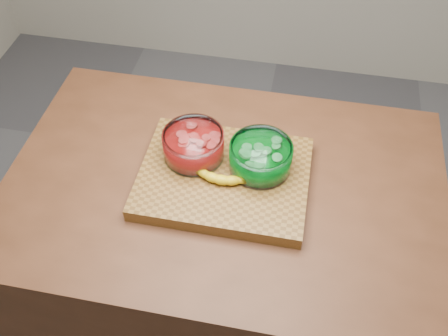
# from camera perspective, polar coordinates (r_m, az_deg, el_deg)

# --- Properties ---
(ground) EXTENTS (3.50, 3.50, 0.00)m
(ground) POSITION_cam_1_polar(r_m,az_deg,el_deg) (2.13, 0.00, -17.20)
(ground) COLOR #5A5A5E
(ground) RESTS_ON ground
(counter) EXTENTS (1.20, 0.80, 0.90)m
(counter) POSITION_cam_1_polar(r_m,az_deg,el_deg) (1.73, 0.00, -11.16)
(counter) COLOR #4D2A17
(counter) RESTS_ON ground
(cutting_board) EXTENTS (0.45, 0.35, 0.04)m
(cutting_board) POSITION_cam_1_polar(r_m,az_deg,el_deg) (1.35, 0.00, -1.12)
(cutting_board) COLOR brown
(cutting_board) RESTS_ON counter
(bowl_red) EXTENTS (0.17, 0.17, 0.08)m
(bowl_red) POSITION_cam_1_polar(r_m,az_deg,el_deg) (1.35, -3.50, 2.60)
(bowl_red) COLOR white
(bowl_red) RESTS_ON cutting_board
(bowl_green) EXTENTS (0.17, 0.17, 0.08)m
(bowl_green) POSITION_cam_1_polar(r_m,az_deg,el_deg) (1.32, 4.19, 1.24)
(bowl_green) COLOR white
(bowl_green) RESTS_ON cutting_board
(banana) EXTENTS (0.23, 0.10, 0.03)m
(banana) POSITION_cam_1_polar(r_m,az_deg,el_deg) (1.31, -0.04, -0.53)
(banana) COLOR gold
(banana) RESTS_ON cutting_board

